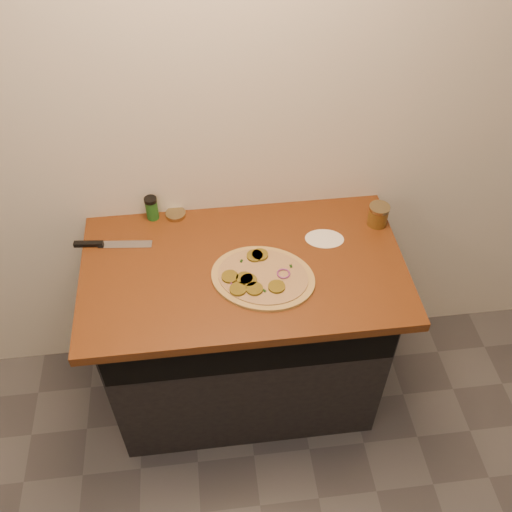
{
  "coord_description": "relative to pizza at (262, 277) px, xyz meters",
  "views": [
    {
      "loc": [
        -0.12,
        -0.02,
        2.44
      ],
      "look_at": [
        0.05,
        1.41,
        0.95
      ],
      "focal_mm": 40.0,
      "sensor_mm": 36.0,
      "label": 1
    }
  ],
  "objects": [
    {
      "name": "spice_shaker",
      "position": [
        -0.39,
        0.38,
        0.04
      ],
      "size": [
        0.05,
        0.05,
        0.1
      ],
      "color": "#1D5D1F",
      "rests_on": "countertop"
    },
    {
      "name": "salsa_jar",
      "position": [
        0.49,
        0.24,
        0.04
      ],
      "size": [
        0.08,
        0.08,
        0.09
      ],
      "color": "maroon",
      "rests_on": "countertop"
    },
    {
      "name": "chefs_knife",
      "position": [
        -0.57,
        0.24,
        -0.0
      ],
      "size": [
        0.3,
        0.06,
        0.02
      ],
      "color": "#B7BAC1",
      "rests_on": "countertop"
    },
    {
      "name": "cabinet",
      "position": [
        -0.06,
        0.11,
        -0.48
      ],
      "size": [
        1.1,
        0.6,
        0.86
      ],
      "primitive_type": "cube",
      "color": "black",
      "rests_on": "ground"
    },
    {
      "name": "countertop",
      "position": [
        -0.06,
        0.08,
        -0.03
      ],
      "size": [
        1.2,
        0.7,
        0.04
      ],
      "primitive_type": "cube",
      "color": "brown",
      "rests_on": "cabinet"
    },
    {
      "name": "mason_jar_lid",
      "position": [
        -0.3,
        0.38,
        -0.0
      ],
      "size": [
        0.1,
        0.1,
        0.02
      ],
      "primitive_type": "cylinder",
      "rotation": [
        0.0,
        0.0,
        -0.29
      ],
      "color": "#9E8A5C",
      "rests_on": "countertop"
    },
    {
      "name": "flour_spill",
      "position": [
        0.27,
        0.18,
        -0.01
      ],
      "size": [
        0.17,
        0.17,
        0.0
      ],
      "primitive_type": "cylinder",
      "rotation": [
        0.0,
        0.0,
        -0.17
      ],
      "color": "white",
      "rests_on": "countertop"
    },
    {
      "name": "pizza",
      "position": [
        0.0,
        0.0,
        0.0
      ],
      "size": [
        0.48,
        0.48,
        0.03
      ],
      "color": "tan",
      "rests_on": "countertop"
    }
  ]
}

